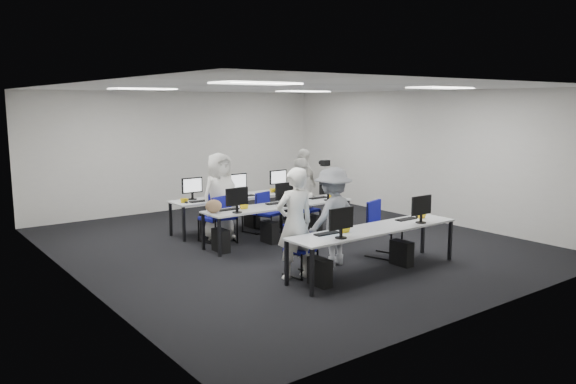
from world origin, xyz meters
TOP-DOWN VIEW (x-y plane):
  - room at (0.00, 0.00)m, footprint 9.00×9.02m
  - ceiling_panels at (0.00, 0.00)m, footprint 5.20×4.60m
  - desk_front at (0.00, -2.40)m, footprint 3.20×0.70m
  - desk_mid at (0.00, 0.20)m, footprint 3.20×0.70m
  - desk_back at (0.00, 1.60)m, footprint 3.20×0.70m
  - equipment_front at (-0.19, -2.42)m, footprint 2.51×0.41m
  - equipment_mid at (-0.19, 0.18)m, footprint 2.91×0.41m
  - equipment_back at (0.19, 1.62)m, footprint 2.91×0.41m
  - chair_0 at (-1.07, -1.81)m, footprint 0.46×0.49m
  - chair_1 at (0.82, -1.82)m, footprint 0.62×0.65m
  - chair_2 at (-0.93, 0.85)m, footprint 0.60×0.63m
  - chair_3 at (0.17, 0.86)m, footprint 0.53×0.56m
  - chair_4 at (1.10, 0.71)m, footprint 0.47×0.50m
  - chair_5 at (-1.06, 0.94)m, footprint 0.55×0.58m
  - chair_6 at (0.06, 1.12)m, footprint 0.52×0.55m
  - chair_7 at (0.96, 0.96)m, footprint 0.61×0.63m
  - handbag at (-1.45, 0.27)m, footprint 0.35×0.29m
  - student_0 at (-1.22, -1.88)m, footprint 0.68×0.49m
  - student_1 at (1.02, 0.90)m, footprint 0.85×0.72m
  - student_2 at (-0.88, 1.02)m, footprint 0.93×0.68m
  - student_3 at (1.26, 1.07)m, footprint 1.09×0.71m
  - photographer at (-0.29, -1.70)m, footprint 1.15×0.76m
  - dslr_camera at (-0.31, -1.52)m, footprint 0.16×0.20m

SIDE VIEW (x-z plane):
  - chair_4 at x=1.10m, z-range -0.15..0.68m
  - chair_0 at x=-1.07m, z-range -0.15..0.68m
  - chair_3 at x=0.17m, z-range -0.15..0.68m
  - chair_6 at x=0.06m, z-range -0.16..0.71m
  - chair_5 at x=-1.06m, z-range -0.17..0.75m
  - chair_7 at x=0.96m, z-range -0.18..0.78m
  - chair_2 at x=-0.93m, z-range -0.18..0.80m
  - chair_1 at x=0.82m, z-range -0.18..0.81m
  - equipment_mid at x=-0.19m, z-range -0.24..0.95m
  - equipment_back at x=0.19m, z-range -0.24..0.95m
  - equipment_front at x=-0.19m, z-range -0.24..0.95m
  - desk_front at x=0.00m, z-range 0.32..1.05m
  - desk_mid at x=0.00m, z-range 0.32..1.05m
  - desk_back at x=0.00m, z-range 0.32..1.05m
  - student_1 at x=1.02m, z-range 0.00..1.54m
  - photographer at x=-0.29m, z-range 0.00..1.67m
  - handbag at x=-1.45m, z-range 0.73..0.98m
  - student_3 at x=1.26m, z-range 0.00..1.72m
  - student_2 at x=-0.88m, z-range 0.00..1.75m
  - student_0 at x=-1.22m, z-range 0.00..1.75m
  - room at x=0.00m, z-range 0.00..3.00m
  - dslr_camera at x=-0.31m, z-range 1.67..1.77m
  - ceiling_panels at x=0.00m, z-range 2.98..2.99m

